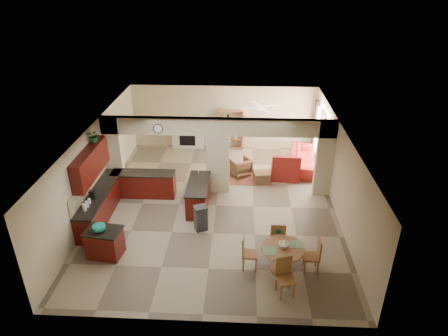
{
  "coord_description": "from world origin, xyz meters",
  "views": [
    {
      "loc": [
        0.84,
        -11.59,
        7.36
      ],
      "look_at": [
        0.25,
        0.3,
        1.3
      ],
      "focal_mm": 32.0,
      "sensor_mm": 36.0,
      "label": 1
    }
  ],
  "objects_px": {
    "dining_table": "(282,256)",
    "armchair": "(240,167)",
    "sofa": "(303,159)",
    "kitchen_island": "(105,243)"
  },
  "relations": [
    {
      "from": "kitchen_island",
      "to": "armchair",
      "type": "height_order",
      "value": "kitchen_island"
    },
    {
      "from": "kitchen_island",
      "to": "sofa",
      "type": "height_order",
      "value": "kitchen_island"
    },
    {
      "from": "kitchen_island",
      "to": "sofa",
      "type": "bearing_deg",
      "value": 51.0
    },
    {
      "from": "dining_table",
      "to": "armchair",
      "type": "relative_size",
      "value": 1.55
    },
    {
      "from": "kitchen_island",
      "to": "armchair",
      "type": "bearing_deg",
      "value": 61.34
    },
    {
      "from": "dining_table",
      "to": "sofa",
      "type": "height_order",
      "value": "dining_table"
    },
    {
      "from": "kitchen_island",
      "to": "sofa",
      "type": "relative_size",
      "value": 0.42
    },
    {
      "from": "dining_table",
      "to": "sofa",
      "type": "xyz_separation_m",
      "value": [
        1.33,
        6.3,
        -0.14
      ]
    },
    {
      "from": "sofa",
      "to": "armchair",
      "type": "relative_size",
      "value": 3.45
    },
    {
      "from": "kitchen_island",
      "to": "armchair",
      "type": "relative_size",
      "value": 1.44
    }
  ]
}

